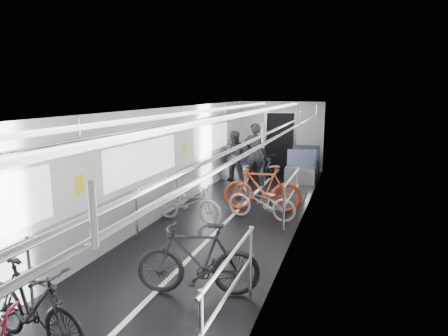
% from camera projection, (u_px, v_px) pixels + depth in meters
% --- Properties ---
extents(car_shell, '(3.02, 14.01, 2.41)m').
position_uv_depth(car_shell, '(239.00, 163.00, 9.25)').
color(car_shell, black).
rests_on(car_shell, ground).
extents(bike_left_mid, '(1.71, 0.80, 0.99)m').
position_uv_depth(bike_left_mid, '(33.00, 306.00, 4.27)').
color(bike_left_mid, black).
rests_on(bike_left_mid, floor).
extents(bike_left_far, '(1.64, 0.76, 0.83)m').
position_uv_depth(bike_left_far, '(189.00, 203.00, 8.52)').
color(bike_left_far, '#A1A1A5').
rests_on(bike_left_far, floor).
extents(bike_right_near, '(1.77, 0.88, 1.02)m').
position_uv_depth(bike_right_near, '(198.00, 259.00, 5.42)').
color(bike_right_near, black).
rests_on(bike_right_near, floor).
extents(bike_right_mid, '(1.60, 0.72, 0.81)m').
position_uv_depth(bike_right_mid, '(261.00, 201.00, 8.66)').
color(bike_right_mid, '#A5A5A9').
rests_on(bike_right_mid, floor).
extents(bike_right_far, '(1.87, 0.75, 1.09)m').
position_uv_depth(bike_right_far, '(262.00, 188.00, 9.23)').
color(bike_right_far, '#BB3D17').
rests_on(bike_right_far, floor).
extents(bike_aisle, '(0.70, 1.85, 0.96)m').
position_uv_depth(bike_aisle, '(267.00, 167.00, 12.18)').
color(bike_aisle, black).
rests_on(bike_aisle, floor).
extents(person_standing, '(0.75, 0.60, 1.81)m').
position_uv_depth(person_standing, '(255.00, 153.00, 12.22)').
color(person_standing, black).
rests_on(person_standing, floor).
extents(person_seated, '(0.80, 0.65, 1.55)m').
position_uv_depth(person_seated, '(234.00, 156.00, 12.46)').
color(person_seated, '#2A2930').
rests_on(person_seated, floor).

